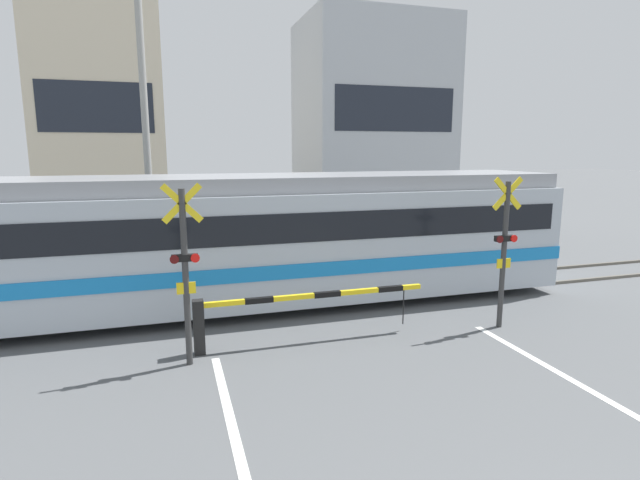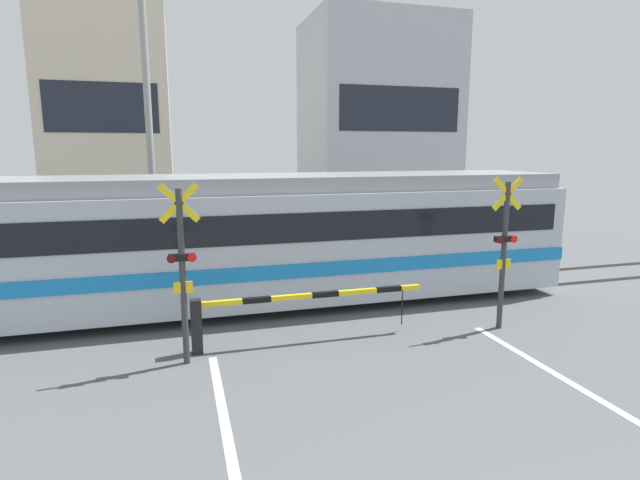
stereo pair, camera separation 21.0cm
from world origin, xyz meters
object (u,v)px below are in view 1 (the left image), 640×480
object	(u,v)px
crossing_signal_left	(185,267)
commuter_train	(240,237)
crossing_barrier_far	(342,247)
crossing_barrier_near	(270,308)
crossing_signal_right	(504,246)

from	to	relation	value
crossing_signal_left	commuter_train	bearing A→B (deg)	66.30
crossing_barrier_far	crossing_signal_left	xyz separation A→B (m)	(-4.87, -5.68, 1.01)
crossing_signal_left	crossing_barrier_near	bearing A→B (deg)	14.91
commuter_train	crossing_barrier_far	bearing A→B (deg)	35.98
crossing_barrier_near	commuter_train	bearing A→B (deg)	92.91
crossing_signal_left	crossing_signal_right	bearing A→B (deg)	0.00
crossing_barrier_far	crossing_signal_right	bearing A→B (deg)	-74.98
crossing_barrier_far	crossing_barrier_near	bearing A→B (deg)	-122.35
crossing_barrier_near	crossing_signal_right	world-z (taller)	crossing_signal_right
commuter_train	crossing_barrier_far	distance (m)	4.40
crossing_signal_left	crossing_signal_right	xyz separation A→B (m)	(6.39, 0.00, 0.00)
crossing_barrier_near	crossing_signal_left	world-z (taller)	crossing_signal_left
crossing_barrier_far	crossing_signal_right	size ratio (longest dim) A/B	1.44
crossing_barrier_near	crossing_signal_right	bearing A→B (deg)	-4.77
crossing_barrier_near	crossing_barrier_far	distance (m)	6.25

